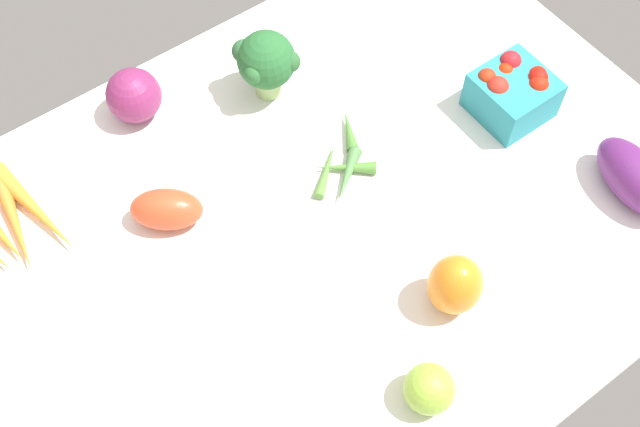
# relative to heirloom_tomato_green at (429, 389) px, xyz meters

# --- Properties ---
(tablecloth) EXTENTS (1.04, 0.76, 0.02)m
(tablecloth) POSITION_rel_heirloom_tomato_green_xyz_m (0.04, 0.27, -0.04)
(tablecloth) COLOR white
(tablecloth) RESTS_ON ground
(heirloom_tomato_green) EXTENTS (0.06, 0.06, 0.06)m
(heirloom_tomato_green) POSITION_rel_heirloom_tomato_green_xyz_m (0.00, 0.00, 0.00)
(heirloom_tomato_green) COLOR #90BB3B
(heirloom_tomato_green) RESTS_ON tablecloth
(bell_pepper_orange) EXTENTS (0.09, 0.09, 0.09)m
(bell_pepper_orange) POSITION_rel_heirloom_tomato_green_xyz_m (0.10, 0.08, 0.02)
(bell_pepper_orange) COLOR orange
(bell_pepper_orange) RESTS_ON tablecloth
(eggplant) EXTENTS (0.09, 0.14, 0.07)m
(eggplant) POSITION_rel_heirloom_tomato_green_xyz_m (0.41, 0.06, 0.00)
(eggplant) COLOR #602469
(eggplant) RESTS_ON tablecloth
(broccoli_head) EXTENTS (0.09, 0.09, 0.11)m
(broccoli_head) POSITION_rel_heirloom_tomato_green_xyz_m (0.11, 0.49, 0.03)
(broccoli_head) COLOR #9BBA73
(broccoli_head) RESTS_ON tablecloth
(berry_basket) EXTENTS (0.10, 0.10, 0.08)m
(berry_basket) POSITION_rel_heirloom_tomato_green_xyz_m (0.37, 0.26, 0.01)
(berry_basket) COLOR teal
(berry_basket) RESTS_ON tablecloth
(roma_tomato) EXTENTS (0.11, 0.10, 0.06)m
(roma_tomato) POSITION_rel_heirloom_tomato_green_xyz_m (-0.12, 0.39, -0.00)
(roma_tomato) COLOR #DF4927
(roma_tomato) RESTS_ON tablecloth
(okra_pile) EXTENTS (0.13, 0.13, 0.02)m
(okra_pile) POSITION_rel_heirloom_tomato_green_xyz_m (0.12, 0.32, -0.02)
(okra_pile) COLOR #498233
(okra_pile) RESTS_ON tablecloth
(red_onion_center) EXTENTS (0.08, 0.08, 0.08)m
(red_onion_center) POSITION_rel_heirloom_tomato_green_xyz_m (-0.06, 0.57, 0.01)
(red_onion_center) COLOR #81275A
(red_onion_center) RESTS_ON tablecloth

